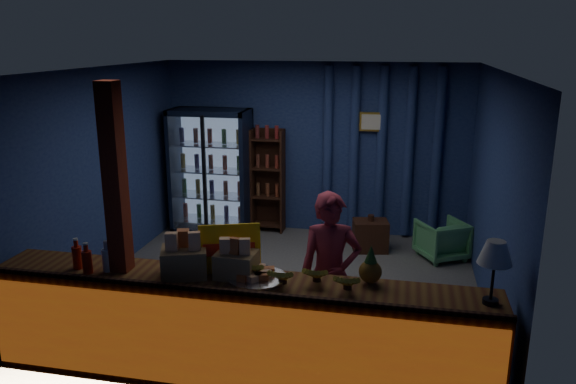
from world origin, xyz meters
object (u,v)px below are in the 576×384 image
pastry_tray (257,276)px  table_lamp (495,255)px  green_chair (442,240)px  shopkeeper (330,275)px

pastry_tray → table_lamp: table_lamp is taller
green_chair → pastry_tray: 3.74m
shopkeeper → table_lamp: size_ratio=3.08×
green_chair → pastry_tray: bearing=32.0°
green_chair → pastry_tray: size_ratio=1.16×
green_chair → table_lamp: (0.15, -3.31, 1.08)m
shopkeeper → pastry_tray: shopkeeper is taller
green_chair → pastry_tray: (-1.73, -3.24, 0.71)m
shopkeeper → table_lamp: shopkeeper is taller
shopkeeper → pastry_tray: size_ratio=3.11×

